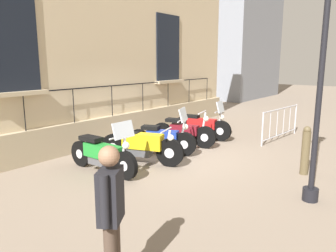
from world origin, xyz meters
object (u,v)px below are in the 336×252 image
(motorcycle_yellow, at_px, (141,145))
(motorcycle_blue, at_px, (162,139))
(crowd_barrier, at_px, (280,122))
(bollard, at_px, (306,150))
(motorcycle_red, at_px, (201,126))
(pedestrian_standing, at_px, (111,211))
(motorcycle_maroon, at_px, (183,132))
(lamppost, at_px, (327,14))
(motorcycle_green, at_px, (103,154))

(motorcycle_yellow, bearing_deg, motorcycle_blue, 96.82)
(crowd_barrier, height_order, bollard, bollard)
(motorcycle_red, relative_size, crowd_barrier, 0.83)
(pedestrian_standing, bearing_deg, crowd_barrier, 96.75)
(crowd_barrier, bearing_deg, motorcycle_maroon, -127.71)
(pedestrian_standing, bearing_deg, bollard, 83.36)
(crowd_barrier, distance_m, pedestrian_standing, 8.39)
(motorcycle_blue, xyz_separation_m, crowd_barrier, (2.00, 3.72, 0.13))
(motorcycle_yellow, relative_size, lamppost, 0.45)
(motorcycle_green, bearing_deg, crowd_barrier, 69.78)
(motorcycle_green, relative_size, motorcycle_red, 1.04)
(motorcycle_yellow, bearing_deg, pedestrian_standing, -51.83)
(motorcycle_red, xyz_separation_m, bollard, (3.71, -1.53, 0.14))
(pedestrian_standing, bearing_deg, motorcycle_green, 140.20)
(motorcycle_yellow, bearing_deg, motorcycle_red, 94.09)
(motorcycle_green, bearing_deg, motorcycle_yellow, 77.51)
(motorcycle_yellow, height_order, lamppost, lamppost)
(crowd_barrier, xyz_separation_m, bollard, (1.60, -3.04, -0.01))
(bollard, bearing_deg, motorcycle_blue, -169.34)
(motorcycle_green, distance_m, motorcycle_maroon, 3.12)
(motorcycle_green, height_order, pedestrian_standing, pedestrian_standing)
(pedestrian_standing, bearing_deg, motorcycle_maroon, 117.91)
(motorcycle_green, height_order, motorcycle_maroon, motorcycle_green)
(motorcycle_blue, bearing_deg, lamppost, -10.35)
(motorcycle_yellow, relative_size, motorcycle_blue, 1.14)
(motorcycle_blue, bearing_deg, motorcycle_red, 92.89)
(lamppost, bearing_deg, crowd_barrier, 115.21)
(lamppost, relative_size, crowd_barrier, 1.93)
(motorcycle_red, relative_size, bollard, 1.86)
(motorcycle_yellow, xyz_separation_m, pedestrian_standing, (2.87, -3.64, 0.48))
(motorcycle_green, bearing_deg, pedestrian_standing, -39.80)
(motorcycle_blue, bearing_deg, motorcycle_yellow, -83.18)
(lamppost, xyz_separation_m, crowd_barrier, (-2.10, 4.46, -2.72))
(motorcycle_blue, distance_m, motorcycle_red, 2.21)
(motorcycle_blue, xyz_separation_m, lamppost, (4.10, -0.75, 2.85))
(motorcycle_maroon, height_order, pedestrian_standing, pedestrian_standing)
(lamppost, xyz_separation_m, pedestrian_standing, (-1.12, -3.86, -2.34))
(motorcycle_green, height_order, motorcycle_blue, motorcycle_blue)
(motorcycle_maroon, relative_size, bollard, 1.81)
(motorcycle_yellow, height_order, bollard, bollard)
(lamppost, bearing_deg, motorcycle_yellow, -176.86)
(crowd_barrier, bearing_deg, motorcycle_blue, -118.23)
(motorcycle_blue, distance_m, bollard, 3.66)
(motorcycle_blue, bearing_deg, crowd_barrier, 61.77)
(motorcycle_yellow, distance_m, crowd_barrier, 5.05)
(motorcycle_yellow, xyz_separation_m, motorcycle_red, (-0.23, 3.17, -0.04))
(motorcycle_yellow, height_order, motorcycle_maroon, motorcycle_maroon)
(motorcycle_maroon, xyz_separation_m, bollard, (3.63, -0.41, 0.14))
(motorcycle_maroon, bearing_deg, pedestrian_standing, -62.09)
(motorcycle_maroon, xyz_separation_m, pedestrian_standing, (3.02, -5.70, 0.52))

